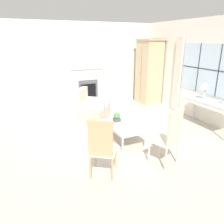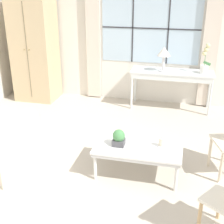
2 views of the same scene
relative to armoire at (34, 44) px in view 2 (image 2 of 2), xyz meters
name	(u,v)px [view 2 (image 2 of 2)]	position (x,y,z in m)	size (l,w,h in m)	color
ground_plane	(115,185)	(2.27, -2.63, -1.13)	(14.00, 14.00, 0.00)	#BCB2A3
wall_back_windowed	(150,33)	(2.27, 0.40, 0.25)	(7.20, 0.14, 2.80)	silver
armoire	(34,44)	(0.00, 0.00, 0.00)	(0.88, 0.70, 2.26)	tan
console_table	(172,75)	(2.75, 0.06, -0.47)	(1.53, 0.50, 0.75)	silver
table_lamp	(164,53)	(2.58, 0.00, -0.04)	(0.24, 0.24, 0.46)	silver
potted_orchid	(205,63)	(3.32, 0.04, -0.19)	(0.19, 0.15, 0.54)	white
armchair_upholstered	(16,146)	(0.88, -2.49, -0.84)	(1.15, 1.16, 0.90)	beige
coffee_table	(139,148)	(2.49, -2.29, -0.77)	(1.10, 0.66, 0.41)	silver
potted_plant_small	(119,138)	(2.25, -2.34, -0.62)	(0.16, 0.16, 0.21)	#4C4C51
pillar_candle	(162,142)	(2.78, -2.25, -0.68)	(0.11, 0.11, 0.13)	silver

